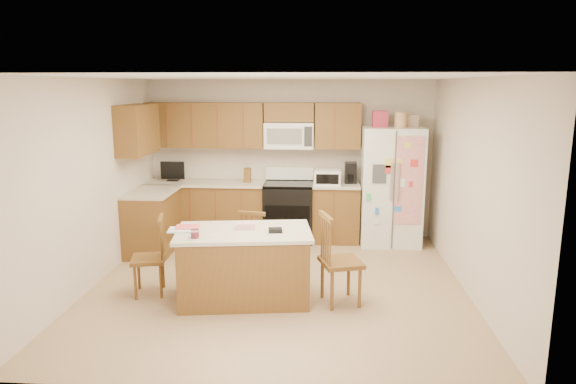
# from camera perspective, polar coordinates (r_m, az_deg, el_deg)

# --- Properties ---
(ground) EXTENTS (4.50, 4.50, 0.00)m
(ground) POSITION_cam_1_polar(r_m,az_deg,el_deg) (6.41, -1.13, -10.34)
(ground) COLOR #977554
(ground) RESTS_ON ground
(room_shell) EXTENTS (4.60, 4.60, 2.52)m
(room_shell) POSITION_cam_1_polar(r_m,az_deg,el_deg) (6.02, -1.18, 2.48)
(room_shell) COLOR beige
(room_shell) RESTS_ON ground
(cabinetry) EXTENTS (3.36, 1.56, 2.15)m
(cabinetry) POSITION_cam_1_polar(r_m,az_deg,el_deg) (7.99, -7.04, 0.89)
(cabinetry) COLOR brown
(cabinetry) RESTS_ON ground
(stove) EXTENTS (0.76, 0.65, 1.13)m
(stove) POSITION_cam_1_polar(r_m,az_deg,el_deg) (8.10, 0.08, -2.06)
(stove) COLOR black
(stove) RESTS_ON ground
(refrigerator) EXTENTS (0.90, 0.79, 2.04)m
(refrigerator) POSITION_cam_1_polar(r_m,az_deg,el_deg) (7.99, 11.35, 0.80)
(refrigerator) COLOR white
(refrigerator) RESTS_ON ground
(island) EXTENTS (1.65, 1.07, 0.91)m
(island) POSITION_cam_1_polar(r_m,az_deg,el_deg) (5.90, -4.89, -8.06)
(island) COLOR brown
(island) RESTS_ON ground
(windsor_chair_left) EXTENTS (0.46, 0.48, 0.93)m
(windsor_chair_left) POSITION_cam_1_polar(r_m,az_deg,el_deg) (6.23, -15.01, -7.10)
(windsor_chair_left) COLOR brown
(windsor_chair_left) RESTS_ON ground
(windsor_chair_back) EXTENTS (0.44, 0.43, 0.88)m
(windsor_chair_back) POSITION_cam_1_polar(r_m,az_deg,el_deg) (6.60, -3.68, -5.85)
(windsor_chair_back) COLOR brown
(windsor_chair_back) RESTS_ON ground
(windsor_chair_right) EXTENTS (0.54, 0.55, 1.04)m
(windsor_chair_right) POSITION_cam_1_polar(r_m,az_deg,el_deg) (5.78, 5.65, -7.70)
(windsor_chair_right) COLOR brown
(windsor_chair_right) RESTS_ON ground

